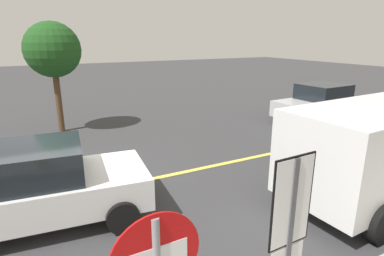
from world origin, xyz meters
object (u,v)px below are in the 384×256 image
tree_left_verge (53,50)px  car_silver_crossing (320,103)px  speed_limit_sign (290,225)px  car_white_approaching (40,185)px

tree_left_verge → car_silver_crossing: bearing=-19.6°
speed_limit_sign → car_silver_crossing: size_ratio=0.62×
speed_limit_sign → car_silver_crossing: bearing=39.2°
car_white_approaching → tree_left_verge: 7.16m
car_silver_crossing → car_white_approaching: 11.67m
speed_limit_sign → car_silver_crossing: 11.69m
speed_limit_sign → tree_left_verge: 11.16m
tree_left_verge → speed_limit_sign: bearing=-83.7°
speed_limit_sign → car_white_approaching: bearing=117.4°
speed_limit_sign → tree_left_verge: tree_left_verge is taller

